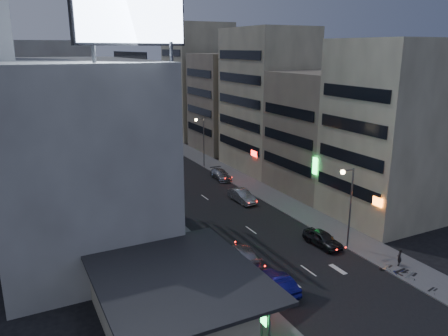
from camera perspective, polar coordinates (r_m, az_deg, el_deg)
ground at (r=37.75m, az=14.81°, el=-15.44°), size 180.00×180.00×0.00m
sidewalk_left at (r=58.66m, az=-11.31°, el=-3.75°), size 4.00×120.00×0.12m
sidewalk_right at (r=64.50m, az=2.46°, el=-1.68°), size 4.00×120.00×0.12m
food_court at (r=31.93m, az=-7.50°, el=-17.03°), size 11.00×13.00×3.88m
white_building at (r=45.05m, az=-19.38°, el=1.67°), size 14.00×24.00×18.00m
shophouse_near at (r=51.46m, az=20.39°, el=4.35°), size 10.00×11.00×20.00m
shophouse_mid at (r=60.35m, az=12.56°, el=4.53°), size 11.00×12.00×16.00m
shophouse_far at (r=70.00m, az=5.58°, el=8.79°), size 10.00×14.00×22.00m
far_left_a at (r=69.51m, az=-21.23°, el=6.94°), size 11.00×10.00×20.00m
far_left_b at (r=82.64m, az=-22.44°, el=6.27°), size 12.00×10.00×15.00m
far_right_a at (r=83.40m, az=0.24°, el=8.54°), size 11.00×12.00×18.00m
far_right_b at (r=95.91m, az=-3.41°, el=11.22°), size 12.00×12.00×24.00m
billboard at (r=34.95m, az=-11.92°, el=19.41°), size 9.52×3.75×6.20m
street_lamp_right_near at (r=43.22m, az=15.91°, el=-3.63°), size 1.60×0.44×8.02m
street_lamp_left at (r=50.39m, az=-6.81°, el=-0.42°), size 1.60×0.44×8.02m
street_lamp_right_far at (r=70.95m, az=-2.96°, el=4.32°), size 1.60×0.44×8.02m
parked_car_right_near at (r=44.90m, az=12.75°, el=-8.99°), size 2.11×4.61×1.53m
parked_car_right_mid at (r=55.79m, az=2.33°, el=-3.65°), size 1.86×4.90×1.60m
parked_car_left at (r=59.77m, az=-7.99°, el=-2.56°), size 2.46×5.20×1.43m
parked_car_right_far at (r=65.26m, az=-0.41°, el=-0.87°), size 2.40×5.03×1.41m
road_car_blue at (r=36.62m, az=6.91°, el=-14.65°), size 1.70×4.64×1.52m
road_car_silver at (r=40.73m, az=2.59°, el=-11.28°), size 2.95×5.44×1.50m
person at (r=42.91m, az=21.94°, el=-10.73°), size 0.71×0.68×1.63m
scooter_black_a at (r=40.64m, az=25.71°, el=-13.22°), size 0.83×1.67×0.97m
scooter_silver_a at (r=42.30m, az=23.34°, el=-11.60°), size 1.23×2.09×1.21m
scooter_blue at (r=42.33m, az=22.71°, el=-11.64°), size 1.22×1.77×1.03m
scooter_black_b at (r=42.65m, az=22.48°, el=-11.26°), size 0.89×2.06×1.22m
scooter_silver_b at (r=42.89m, az=20.65°, el=-11.07°), size 1.09×1.75×1.02m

